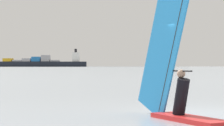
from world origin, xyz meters
TOP-DOWN VIEW (x-y plane):
  - ground_plane at (0.00, 0.00)m, footprint 4000.00×4000.00m
  - windsurfer at (-1.10, -1.24)m, footprint 1.65×3.66m
  - cargo_ship at (-31.71, 708.61)m, footprint 147.69×35.57m
  - distant_headland at (-8.06, 1365.85)m, footprint 778.38×375.91m

SIDE VIEW (x-z plane):
  - ground_plane at x=0.00m, z-range 0.00..0.00m
  - windsurfer at x=-1.10m, z-range -1.11..3.02m
  - cargo_ship at x=-31.71m, z-range -7.74..21.43m
  - distant_headland at x=-8.06m, z-range 0.00..54.43m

